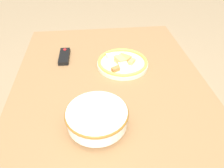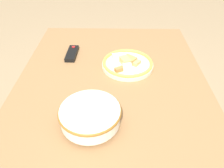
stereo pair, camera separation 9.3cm
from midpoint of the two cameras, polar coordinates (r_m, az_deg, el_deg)
dining_table at (r=1.05m, az=-2.94°, el=-3.93°), size 1.19×0.88×0.74m
noodle_bowl at (r=0.79m, az=-7.36°, el=-8.72°), size 0.22×0.22×0.07m
food_plate at (r=1.10m, az=0.31°, el=5.50°), size 0.26×0.26×0.05m
tv_remote at (r=1.21m, az=-14.55°, el=6.95°), size 0.15×0.05×0.02m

